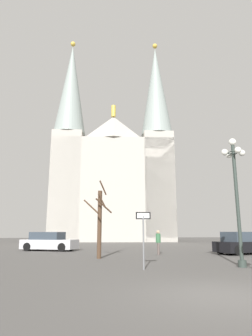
# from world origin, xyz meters

# --- Properties ---
(ground_plane) EXTENTS (120.00, 120.00, 0.00)m
(ground_plane) POSITION_xyz_m (0.00, 0.00, 0.00)
(ground_plane) COLOR #514F4C
(cathedral) EXTENTS (18.93, 11.73, 32.17)m
(cathedral) POSITION_xyz_m (0.66, 37.26, 10.55)
(cathedral) COLOR #ADA89E
(cathedral) RESTS_ON ground
(one_way_arrow_sign) EXTENTS (0.62, 0.07, 2.32)m
(one_way_arrow_sign) POSITION_xyz_m (-0.99, 4.95, 1.49)
(one_way_arrow_sign) COLOR slate
(one_way_arrow_sign) RESTS_ON ground
(street_lamp) EXTENTS (1.17, 1.17, 5.84)m
(street_lamp) POSITION_xyz_m (3.42, 5.20, 3.62)
(street_lamp) COLOR #2D3833
(street_lamp) RESTS_ON ground
(bare_tree) EXTENTS (1.68, 1.13, 4.46)m
(bare_tree) POSITION_xyz_m (-2.58, 10.03, 2.11)
(bare_tree) COLOR #473323
(bare_tree) RESTS_ON ground
(parked_car_near_black) EXTENTS (4.33, 2.78, 1.48)m
(parked_car_near_black) POSITION_xyz_m (7.30, 11.93, 0.69)
(parked_car_near_black) COLOR black
(parked_car_near_black) RESTS_ON ground
(parked_car_far_silver) EXTENTS (4.65, 3.21, 1.45)m
(parked_car_far_silver) POSITION_xyz_m (-6.23, 17.20, 0.68)
(parked_car_far_silver) COLOR #B7B7BC
(parked_car_far_silver) RESTS_ON ground
(pedestrian_walking) EXTENTS (0.32, 0.32, 1.57)m
(pedestrian_walking) POSITION_xyz_m (1.40, 12.04, 0.94)
(pedestrian_walking) COLOR #594C47
(pedestrian_walking) RESTS_ON ground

